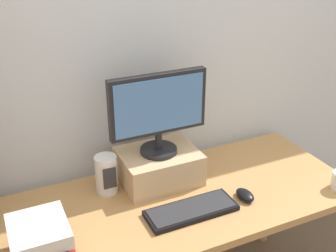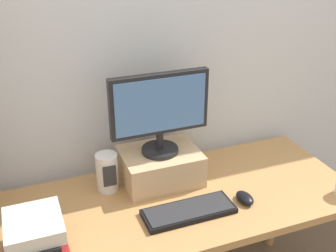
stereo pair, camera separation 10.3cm
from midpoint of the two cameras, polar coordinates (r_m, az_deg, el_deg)
back_wall at (r=2.00m, az=-0.92°, el=10.75°), size 7.00×0.08×2.60m
desk at (r=1.93m, az=3.65°, el=-11.40°), size 1.54×0.67×0.73m
riser_box at (r=1.96m, az=0.44°, el=-5.44°), size 0.35×0.28×0.15m
computer_monitor at (r=1.83m, az=0.49°, el=2.24°), size 0.45×0.17×0.37m
keyboard at (r=1.79m, az=4.53°, el=-11.45°), size 0.39×0.15×0.02m
computer_mouse at (r=1.88m, az=11.93°, el=-9.54°), size 0.06×0.10×0.04m
book_stack at (r=1.62m, az=-15.70°, el=-14.22°), size 0.21×0.24×0.14m
desk_speaker at (r=1.90m, az=-6.70°, el=-6.26°), size 0.10×0.10×0.18m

